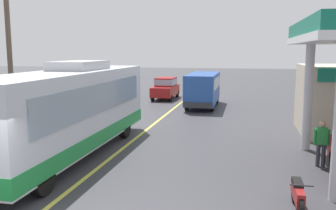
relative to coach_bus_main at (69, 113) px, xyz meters
name	(u,v)px	position (x,y,z in m)	size (l,w,h in m)	color
ground	(177,106)	(1.67, 13.53, -1.72)	(120.00, 120.00, 0.00)	#38383D
lane_divider_stripe	(161,118)	(1.67, 8.53, -1.72)	(0.16, 50.00, 0.01)	#D8CC4C
coach_bus_main	(69,113)	(0.00, 0.00, 0.00)	(2.60, 11.04, 3.69)	silver
minibus_opposing_lane	(203,87)	(3.61, 13.77, -0.25)	(2.04, 6.13, 2.44)	#264C9E
motorcycle_parked_forecourt	(298,195)	(8.08, -3.46, -1.28)	(0.55, 1.80, 0.92)	black
pedestrian_near_pump	(322,141)	(9.38, 0.57, -0.79)	(0.55, 0.22, 1.66)	#33333F
car_trailing_behind_bus	(166,87)	(-0.05, 17.54, -0.71)	(1.70, 4.20, 1.82)	maroon
utility_pole_roadside	(9,47)	(-4.54, 2.91, 2.57)	(1.80, 0.24, 8.21)	brown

